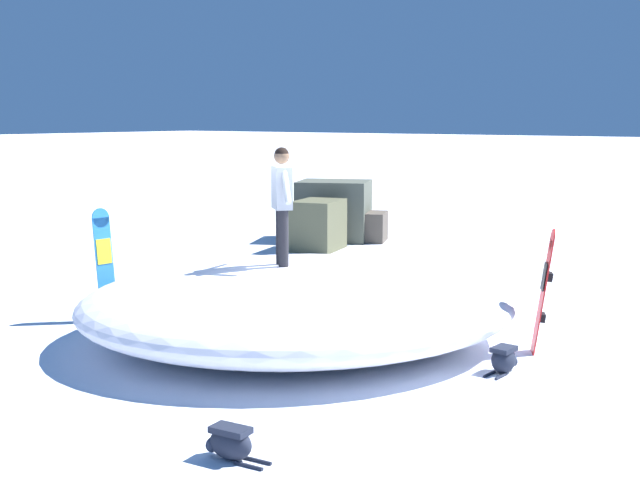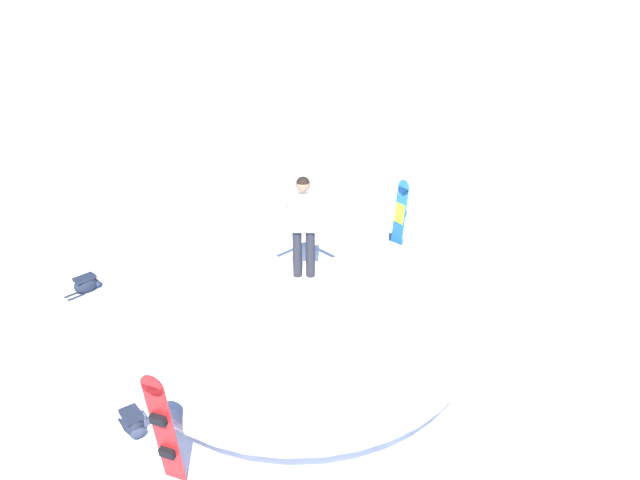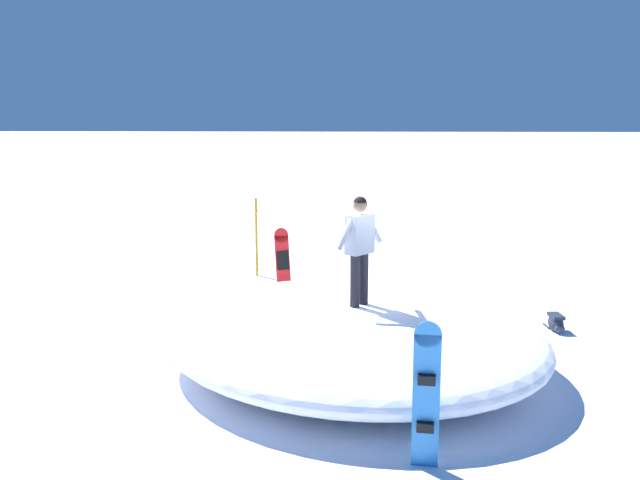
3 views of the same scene
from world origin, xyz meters
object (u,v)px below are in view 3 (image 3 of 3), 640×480
at_px(snowboarder_standing, 360,241).
at_px(trail_marker_pole, 256,235).
at_px(snowboard_primary_upright, 283,269).
at_px(backpack_near, 556,323).
at_px(backpack_far, 339,305).
at_px(snowboard_secondary_upright, 426,394).

xyz_separation_m(snowboarder_standing, trail_marker_pole, (6.21, 2.38, -1.04)).
relative_size(snowboarder_standing, snowboard_primary_upright, 0.98).
bearing_deg(snowboard_primary_upright, backpack_near, -101.67).
height_order(snowboarder_standing, snowboard_primary_upright, snowboarder_standing).
bearing_deg(snowboard_primary_upright, backpack_far, -93.43).
xyz_separation_m(snowboard_secondary_upright, trail_marker_pole, (9.10, 3.08, 0.09)).
height_order(backpack_near, backpack_far, backpack_far).
xyz_separation_m(backpack_near, backpack_far, (0.97, 3.93, 0.01)).
bearing_deg(backpack_near, snowboard_secondary_upright, 150.51).
height_order(backpack_far, trail_marker_pole, trail_marker_pole).
bearing_deg(trail_marker_pole, snowboard_primary_upright, -162.79).
height_order(snowboard_primary_upright, backpack_near, snowboard_primary_upright).
xyz_separation_m(snowboard_primary_upright, backpack_near, (-1.04, -5.02, -0.70)).
bearing_deg(snowboarder_standing, backpack_far, 6.56).
xyz_separation_m(backpack_near, trail_marker_pole, (4.03, 5.95, 0.83)).
distance_m(backpack_far, trail_marker_pole, 3.76).
bearing_deg(snowboarder_standing, snowboard_secondary_upright, -166.35).
bearing_deg(backpack_near, snowboarder_standing, 121.40).
bearing_deg(snowboard_secondary_upright, backpack_far, 9.99).
height_order(snowboarder_standing, backpack_far, snowboarder_standing).
bearing_deg(trail_marker_pole, snowboarder_standing, -159.00).
bearing_deg(backpack_near, snowboard_primary_upright, 78.33).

